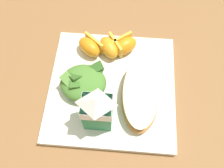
{
  "coord_description": "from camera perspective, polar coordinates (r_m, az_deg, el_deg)",
  "views": [
    {
      "loc": [
        -0.02,
        0.24,
        0.52
      ],
      "look_at": [
        0.0,
        0.0,
        0.03
      ],
      "focal_mm": 39.81,
      "sensor_mm": 36.0,
      "label": 1
    }
  ],
  "objects": [
    {
      "name": "ground",
      "position": [
        0.57,
        -0.0,
        -1.17
      ],
      "size": [
        3.0,
        3.0,
        0.0
      ],
      "primitive_type": "plane",
      "color": "olive"
    },
    {
      "name": "white_plate",
      "position": [
        0.56,
        -0.0,
        -0.82
      ],
      "size": [
        0.28,
        0.28,
        0.02
      ],
      "primitive_type": "cube",
      "color": "white",
      "rests_on": "ground"
    },
    {
      "name": "cheesy_pizza_bread",
      "position": [
        0.53,
        6.48,
        -2.36
      ],
      "size": [
        0.08,
        0.17,
        0.04
      ],
      "color": "#B77F42",
      "rests_on": "white_plate"
    },
    {
      "name": "green_salad_pile",
      "position": [
        0.54,
        -6.63,
        0.31
      ],
      "size": [
        0.1,
        0.09,
        0.05
      ],
      "color": "#4C8433",
      "rests_on": "white_plate"
    },
    {
      "name": "milk_carton",
      "position": [
        0.47,
        -3.43,
        -5.95
      ],
      "size": [
        0.06,
        0.05,
        0.11
      ],
      "color": "#2D8451",
      "rests_on": "white_plate"
    },
    {
      "name": "orange_wedge_front",
      "position": [
        0.59,
        2.87,
        8.84
      ],
      "size": [
        0.07,
        0.06,
        0.04
      ],
      "color": "orange",
      "rests_on": "white_plate"
    },
    {
      "name": "orange_wedge_middle",
      "position": [
        0.59,
        -0.56,
        8.43
      ],
      "size": [
        0.06,
        0.07,
        0.04
      ],
      "color": "orange",
      "rests_on": "white_plate"
    },
    {
      "name": "orange_wedge_rear",
      "position": [
        0.59,
        -5.1,
        8.55
      ],
      "size": [
        0.07,
        0.07,
        0.04
      ],
      "color": "orange",
      "rests_on": "white_plate"
    }
  ]
}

